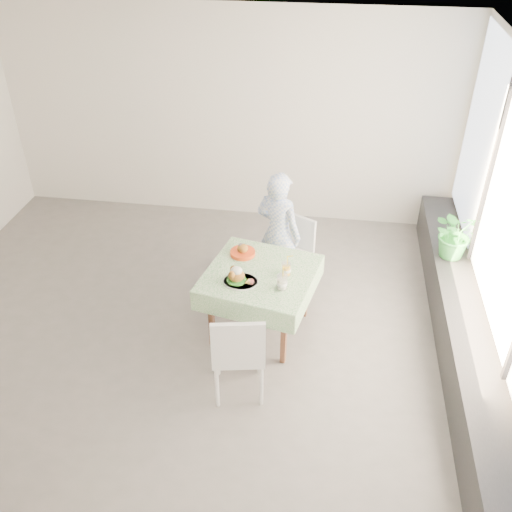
% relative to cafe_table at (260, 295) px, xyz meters
% --- Properties ---
extents(floor, '(6.00, 6.00, 0.00)m').
position_rel_cafe_table_xyz_m(floor, '(-0.78, -0.03, -0.46)').
color(floor, '#5B5856').
rests_on(floor, ground).
extents(ceiling, '(6.00, 6.00, 0.00)m').
position_rel_cafe_table_xyz_m(ceiling, '(-0.78, -0.03, 2.34)').
color(ceiling, white).
rests_on(ceiling, ground).
extents(wall_back, '(6.00, 0.02, 2.80)m').
position_rel_cafe_table_xyz_m(wall_back, '(-0.78, 2.47, 0.94)').
color(wall_back, white).
rests_on(wall_back, ground).
extents(wall_front, '(6.00, 0.02, 2.80)m').
position_rel_cafe_table_xyz_m(wall_front, '(-0.78, -2.53, 0.94)').
color(wall_front, white).
rests_on(wall_front, ground).
extents(wall_right, '(0.02, 5.00, 2.80)m').
position_rel_cafe_table_xyz_m(wall_right, '(2.22, -0.03, 0.94)').
color(wall_right, white).
rests_on(wall_right, ground).
extents(window_ledge, '(0.40, 4.80, 0.50)m').
position_rel_cafe_table_xyz_m(window_ledge, '(2.02, -0.03, -0.21)').
color(window_ledge, black).
rests_on(window_ledge, ground).
extents(cafe_table, '(1.23, 1.23, 0.74)m').
position_rel_cafe_table_xyz_m(cafe_table, '(0.00, 0.00, 0.00)').
color(cafe_table, brown).
rests_on(cafe_table, ground).
extents(chair_far, '(0.55, 0.55, 0.86)m').
position_rel_cafe_table_xyz_m(chair_far, '(0.24, 0.82, -0.20)').
color(chair_far, white).
rests_on(chair_far, ground).
extents(chair_near, '(0.54, 0.54, 0.98)m').
position_rel_cafe_table_xyz_m(chair_near, '(-0.07, -0.88, -0.16)').
color(chair_near, white).
rests_on(chair_near, ground).
extents(diner, '(0.64, 0.54, 1.48)m').
position_rel_cafe_table_xyz_m(diner, '(0.09, 0.74, 0.28)').
color(diner, '#8EA9E3').
rests_on(diner, ground).
extents(main_dish, '(0.34, 0.34, 0.18)m').
position_rel_cafe_table_xyz_m(main_dish, '(-0.18, -0.20, 0.34)').
color(main_dish, white).
rests_on(main_dish, cafe_table).
extents(juice_cup_orange, '(0.10, 0.10, 0.27)m').
position_rel_cafe_table_xyz_m(juice_cup_orange, '(0.26, 0.00, 0.34)').
color(juice_cup_orange, white).
rests_on(juice_cup_orange, cafe_table).
extents(juice_cup_lemonade, '(0.11, 0.11, 0.30)m').
position_rel_cafe_table_xyz_m(juice_cup_lemonade, '(0.24, -0.23, 0.35)').
color(juice_cup_lemonade, white).
rests_on(juice_cup_lemonade, cafe_table).
extents(second_dish, '(0.26, 0.26, 0.12)m').
position_rel_cafe_table_xyz_m(second_dish, '(-0.23, 0.29, 0.32)').
color(second_dish, '#C23A13').
rests_on(second_dish, cafe_table).
extents(potted_plant, '(0.64, 0.60, 0.57)m').
position_rel_cafe_table_xyz_m(potted_plant, '(2.02, 0.97, 0.32)').
color(potted_plant, '#2C843F').
rests_on(potted_plant, window_ledge).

